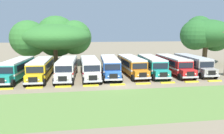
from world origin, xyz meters
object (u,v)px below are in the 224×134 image
Objects in this scene: parked_bus_slot_3 at (90,67)px; parked_bus_slot_6 at (152,65)px; parked_bus_slot_0 at (17,68)px; parked_bus_slot_8 at (192,63)px; parked_bus_slot_4 at (110,66)px; broad_shade_tree at (55,37)px; parked_bus_slot_7 at (173,64)px; secondary_tree at (205,34)px; parked_bus_slot_1 at (41,68)px; parked_bus_slot_2 at (67,67)px; parked_bus_slot_5 at (131,65)px.

parked_bus_slot_3 is 10.18m from parked_bus_slot_6.
parked_bus_slot_0 is 28.24m from parked_bus_slot_8.
parked_bus_slot_0 is 1.01× the size of parked_bus_slot_3.
parked_bus_slot_4 is (3.22, 0.55, 0.00)m from parked_bus_slot_3.
parked_bus_slot_6 is 0.70× the size of broad_shade_tree.
secondary_tree reaches higher than parked_bus_slot_7.
parked_bus_slot_1 and parked_bus_slot_8 have the same top height.
parked_bus_slot_1 and parked_bus_slot_2 have the same top height.
parked_bus_slot_7 and parked_bus_slot_8 have the same top height.
parked_bus_slot_4 is 3.61m from parked_bus_slot_5.
parked_bus_slot_7 is (21.12, 0.36, 0.00)m from parked_bus_slot_1.
parked_bus_slot_0 is 1.00× the size of parked_bus_slot_2.
parked_bus_slot_4 is 14.26m from parked_bus_slot_8.
parked_bus_slot_8 is (14.26, 0.13, 0.00)m from parked_bus_slot_4.
parked_bus_slot_8 is (28.23, 0.50, 0.00)m from parked_bus_slot_0.
parked_bus_slot_0 and parked_bus_slot_5 have the same top height.
secondary_tree reaches higher than parked_bus_slot_8.
secondary_tree is at bearing 108.78° from parked_bus_slot_0.
parked_bus_slot_8 is 0.70× the size of broad_shade_tree.
parked_bus_slot_7 is at bearing -140.90° from secondary_tree.
parked_bus_slot_2 is 13.36m from broad_shade_tree.
parked_bus_slot_3 is at bearing -159.20° from secondary_tree.
parked_bus_slot_2 and parked_bus_slot_3 have the same top height.
parked_bus_slot_0 is at bearing -87.16° from parked_bus_slot_8.
parked_bus_slot_7 is at bearing 84.53° from parked_bus_slot_5.
parked_bus_slot_5 is 3.35m from parked_bus_slot_6.
secondary_tree reaches higher than parked_bus_slot_0.
parked_bus_slot_4 is 0.88× the size of secondary_tree.
parked_bus_slot_0 is 1.00× the size of parked_bus_slot_4.
parked_bus_slot_3 is 6.87m from parked_bus_slot_5.
broad_shade_tree is (-2.96, 12.33, 4.21)m from parked_bus_slot_2.
parked_bus_slot_4 is 15.82m from broad_shade_tree.
broad_shade_tree is at bearing -137.64° from parked_bus_slot_4.
parked_bus_slot_2 is at bearing -85.55° from parked_bus_slot_6.
parked_bus_slot_6 is at bearing 82.25° from parked_bus_slot_5.
parked_bus_slot_7 is 23.89m from broad_shade_tree.
broad_shade_tree is (-23.89, 11.69, 4.21)m from parked_bus_slot_8.
parked_bus_slot_3 is at bearing -85.44° from parked_bus_slot_5.
parked_bus_slot_4 is (6.67, 0.51, 0.00)m from parked_bus_slot_2.
parked_bus_slot_6 is at bearing -91.25° from parked_bus_slot_7.
secondary_tree is at bearing 106.40° from parked_bus_slot_1.
parked_bus_slot_8 is at bearing 90.86° from parked_bus_slot_3.
parked_bus_slot_6 is 20.82m from broad_shade_tree.
parked_bus_slot_3 is at bearing -77.09° from parked_bus_slot_4.
broad_shade_tree is (-16.58, 11.88, 4.21)m from parked_bus_slot_6.
broad_shade_tree is at bearing -154.00° from parked_bus_slot_3.
parked_bus_slot_5 is at bearing 96.23° from parked_bus_slot_0.
parked_bus_slot_8 is 0.88× the size of secondary_tree.
secondary_tree reaches higher than parked_bus_slot_4.
parked_bus_slot_0 is 24.59m from parked_bus_slot_7.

